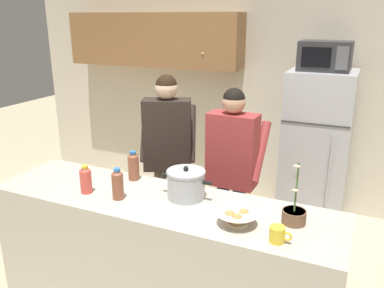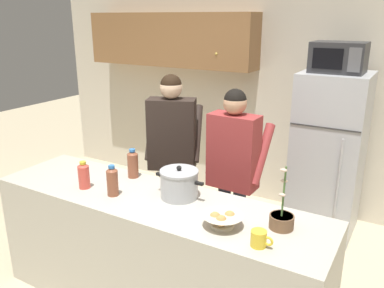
# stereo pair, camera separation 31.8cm
# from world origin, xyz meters

# --- Properties ---
(back_wall_unit) EXTENTS (6.00, 0.48, 2.60)m
(back_wall_unit) POSITION_xyz_m (-0.24, 2.25, 1.42)
(back_wall_unit) COLOR beige
(back_wall_unit) RESTS_ON ground
(kitchen_island) EXTENTS (2.53, 0.68, 0.92)m
(kitchen_island) POSITION_xyz_m (0.00, 0.00, 0.46)
(kitchen_island) COLOR #BCB7A8
(kitchen_island) RESTS_ON ground
(refrigerator) EXTENTS (0.64, 0.68, 1.65)m
(refrigerator) POSITION_xyz_m (0.82, 1.85, 0.82)
(refrigerator) COLOR #B7BABF
(refrigerator) RESTS_ON ground
(microwave) EXTENTS (0.48, 0.37, 0.28)m
(microwave) POSITION_xyz_m (0.82, 1.83, 1.79)
(microwave) COLOR #2D2D30
(microwave) RESTS_ON refrigerator
(person_near_pot) EXTENTS (0.61, 0.56, 1.68)m
(person_near_pot) POSITION_xyz_m (-0.36, 0.80, 1.05)
(person_near_pot) COLOR #726656
(person_near_pot) RESTS_ON ground
(person_by_sink) EXTENTS (0.50, 0.42, 1.61)m
(person_by_sink) POSITION_xyz_m (0.28, 0.76, 1.00)
(person_by_sink) COLOR #33384C
(person_by_sink) RESTS_ON ground
(cooking_pot) EXTENTS (0.39, 0.27, 0.24)m
(cooking_pot) POSITION_xyz_m (0.15, 0.11, 1.02)
(cooking_pot) COLOR #ADAFB5
(cooking_pot) RESTS_ON kitchen_island
(coffee_mug) EXTENTS (0.13, 0.09, 0.10)m
(coffee_mug) POSITION_xyz_m (0.88, -0.20, 0.97)
(coffee_mug) COLOR yellow
(coffee_mug) RESTS_ON kitchen_island
(bread_bowl) EXTENTS (0.26, 0.26, 0.10)m
(bread_bowl) POSITION_xyz_m (0.60, -0.12, 0.97)
(bread_bowl) COLOR beige
(bread_bowl) RESTS_ON kitchen_island
(bottle_near_edge) EXTENTS (0.08, 0.08, 0.23)m
(bottle_near_edge) POSITION_xyz_m (-0.28, -0.10, 1.03)
(bottle_near_edge) COLOR brown
(bottle_near_edge) RESTS_ON kitchen_island
(bottle_mid_counter) EXTENTS (0.09, 0.09, 0.24)m
(bottle_mid_counter) POSITION_xyz_m (-0.36, 0.24, 1.03)
(bottle_mid_counter) COLOR brown
(bottle_mid_counter) RESTS_ON kitchen_island
(bottle_far_corner) EXTENTS (0.08, 0.08, 0.21)m
(bottle_far_corner) POSITION_xyz_m (-0.55, -0.11, 1.02)
(bottle_far_corner) COLOR #D84C3F
(bottle_far_corner) RESTS_ON kitchen_island
(potted_orchid) EXTENTS (0.15, 0.15, 0.40)m
(potted_orchid) POSITION_xyz_m (0.92, 0.05, 0.98)
(potted_orchid) COLOR brown
(potted_orchid) RESTS_ON kitchen_island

